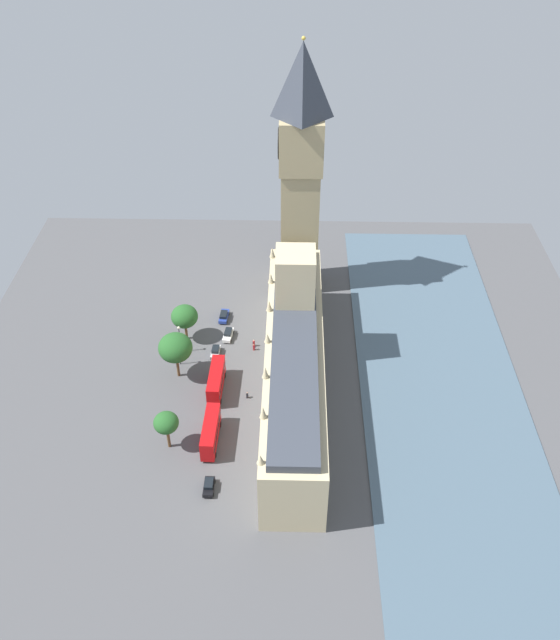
# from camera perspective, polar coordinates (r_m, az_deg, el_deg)

# --- Properties ---
(ground_plane) EXTENTS (133.16, 133.16, 0.00)m
(ground_plane) POSITION_cam_1_polar(r_m,az_deg,el_deg) (134.35, 0.30, -6.18)
(ground_plane) COLOR #4C4C4F
(river_thames) EXTENTS (32.10, 119.84, 0.25)m
(river_thames) POSITION_cam_1_polar(r_m,az_deg,el_deg) (137.54, 13.55, -6.19)
(river_thames) COLOR #475B6B
(river_thames) RESTS_ON ground
(parliament_building) EXTENTS (11.09, 63.16, 25.58)m
(parliament_building) POSITION_cam_1_polar(r_m,az_deg,el_deg) (129.90, 1.20, -3.25)
(parliament_building) COLOR #CCBA8E
(parliament_building) RESTS_ON ground
(clock_tower) EXTENTS (9.49, 9.49, 57.19)m
(clock_tower) POSITION_cam_1_polar(r_m,az_deg,el_deg) (147.67, 1.76, 12.55)
(clock_tower) COLOR tan
(clock_tower) RESTS_ON ground
(car_blue_near_tower) EXTENTS (2.12, 4.72, 1.74)m
(car_blue_near_tower) POSITION_cam_1_polar(r_m,az_deg,el_deg) (151.72, -4.77, 0.35)
(car_blue_near_tower) COLOR navy
(car_blue_near_tower) RESTS_ON ground
(car_white_trailing) EXTENTS (2.21, 4.65, 1.74)m
(car_white_trailing) POSITION_cam_1_polar(r_m,az_deg,el_deg) (146.71, -4.41, -1.21)
(car_white_trailing) COLOR silver
(car_white_trailing) RESTS_ON ground
(car_silver_under_trees) EXTENTS (1.98, 4.20, 1.74)m
(car_silver_under_trees) POSITION_cam_1_polar(r_m,az_deg,el_deg) (142.65, -5.48, -2.67)
(car_silver_under_trees) COLOR #B7B7BC
(car_silver_under_trees) RESTS_ON ground
(double_decker_bus_corner) EXTENTS (2.87, 10.56, 4.75)m
(double_decker_bus_corner) POSITION_cam_1_polar(r_m,az_deg,el_deg) (133.67, -5.43, -5.11)
(double_decker_bus_corner) COLOR #B20C0F
(double_decker_bus_corner) RESTS_ON ground
(double_decker_bus_opposite_hall) EXTENTS (2.87, 10.56, 4.75)m
(double_decker_bus_opposite_hall) POSITION_cam_1_polar(r_m,az_deg,el_deg) (124.49, -5.89, -9.38)
(double_decker_bus_opposite_hall) COLOR #B20C0F
(double_decker_bus_opposite_hall) RESTS_ON ground
(car_black_far_end) EXTENTS (1.88, 4.04, 1.74)m
(car_black_far_end) POSITION_cam_1_polar(r_m,az_deg,el_deg) (119.03, -6.04, -13.80)
(car_black_far_end) COLOR black
(car_black_far_end) RESTS_ON ground
(pedestrian_midblock) EXTENTS (0.67, 0.59, 1.63)m
(pedestrian_midblock) POSITION_cam_1_polar(r_m,az_deg,el_deg) (143.34, -2.22, -2.32)
(pedestrian_midblock) COLOR maroon
(pedestrian_midblock) RESTS_ON ground
(pedestrian_by_river_gate) EXTENTS (0.56, 0.63, 1.50)m
(pedestrian_by_river_gate) POSITION_cam_1_polar(r_m,az_deg,el_deg) (133.08, -2.79, -6.38)
(pedestrian_by_river_gate) COLOR black
(pedestrian_by_river_gate) RESTS_ON ground
(pedestrian_kerbside) EXTENTS (0.71, 0.70, 1.72)m
(pedestrian_kerbside) POSITION_cam_1_polar(r_m,az_deg,el_deg) (144.26, -2.23, -1.98)
(pedestrian_kerbside) COLOR maroon
(pedestrian_kerbside) RESTS_ON ground
(plane_tree_leading) EXTENTS (5.71, 5.71, 8.54)m
(plane_tree_leading) POSITION_cam_1_polar(r_m,az_deg,el_deg) (144.15, -8.08, 0.30)
(plane_tree_leading) COLOR brown
(plane_tree_leading) RESTS_ON ground
(plane_tree_slot_10) EXTENTS (6.78, 6.78, 10.42)m
(plane_tree_slot_10) POSITION_cam_1_polar(r_m,az_deg,el_deg) (134.45, -8.84, -2.34)
(plane_tree_slot_10) COLOR brown
(plane_tree_slot_10) RESTS_ON ground
(plane_tree_slot_11) EXTENTS (4.52, 4.52, 8.20)m
(plane_tree_slot_11) POSITION_cam_1_polar(r_m,az_deg,el_deg) (122.11, -9.61, -8.59)
(plane_tree_slot_11) COLOR brown
(plane_tree_slot_11) RESTS_ON ground
(street_lamp_slot_12) EXTENTS (0.56, 0.56, 5.57)m
(street_lamp_slot_12) POSITION_cam_1_polar(r_m,az_deg,el_deg) (139.34, -8.56, -2.50)
(street_lamp_slot_12) COLOR black
(street_lamp_slot_12) RESTS_ON ground
(street_lamp_slot_13) EXTENTS (0.56, 0.56, 6.83)m
(street_lamp_slot_13) POSITION_cam_1_polar(r_m,az_deg,el_deg) (141.83, -8.51, -1.22)
(street_lamp_slot_13) COLOR black
(street_lamp_slot_13) RESTS_ON ground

